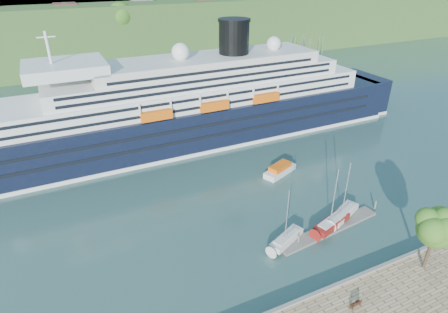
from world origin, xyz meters
TOP-DOWN VIEW (x-y plane):
  - ground at (0.00, 0.00)m, footprint 400.00×400.00m
  - far_hillside at (0.00, 145.00)m, footprint 400.00×50.00m
  - quay_coping at (0.00, -0.20)m, footprint 220.00×0.50m
  - cruise_ship at (-4.01, 51.61)m, footprint 121.48×18.10m
  - park_bench at (-2.24, -3.74)m, footprint 1.64×0.84m
  - promenade_tree at (10.95, -2.66)m, footprint 6.25×6.25m
  - floating_pontoon at (5.32, 10.14)m, footprint 19.74×4.42m
  - sailboat_white_near at (-2.73, 10.39)m, footprint 7.50×4.75m
  - sailboat_red at (5.89, 10.39)m, footprint 8.57×4.71m
  - sailboat_white_far at (9.29, 11.61)m, footprint 8.27×5.18m
  - tender_launch at (7.98, 28.80)m, footprint 8.12×5.32m

SIDE VIEW (x-z plane):
  - ground at x=0.00m, z-range 0.00..0.00m
  - floating_pontoon at x=5.32m, z-range 0.00..0.44m
  - tender_launch at x=7.98m, z-range 0.00..2.13m
  - quay_coping at x=0.00m, z-range 1.00..1.30m
  - park_bench at x=-2.24m, z-range 1.00..2.01m
  - sailboat_white_near at x=-2.73m, z-range 0.00..9.42m
  - sailboat_white_far at x=9.29m, z-range 0.00..10.37m
  - sailboat_red at x=5.89m, z-range 0.00..10.67m
  - promenade_tree at x=10.95m, z-range 1.00..11.35m
  - far_hillside at x=0.00m, z-range 0.00..24.00m
  - cruise_ship at x=-4.01m, z-range 0.00..27.27m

